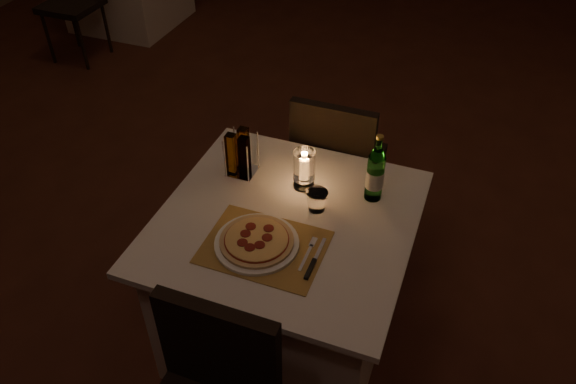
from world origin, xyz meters
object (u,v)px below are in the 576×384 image
(chair_far, at_px, (336,156))
(plate, at_px, (257,243))
(tumbler, at_px, (317,201))
(water_bottle, at_px, (375,174))
(hurricane_candle, at_px, (304,167))
(main_table, at_px, (286,279))
(pizza, at_px, (257,240))

(chair_far, height_order, plate, chair_far)
(tumbler, bearing_deg, water_bottle, 38.22)
(hurricane_candle, bearing_deg, plate, -97.01)
(plate, relative_size, tumbler, 3.62)
(plate, bearing_deg, chair_far, 86.80)
(main_table, xyz_separation_m, pizza, (-0.05, -0.18, 0.39))
(water_bottle, bearing_deg, plate, -128.49)
(main_table, height_order, hurricane_candle, hurricane_candle)
(plate, relative_size, water_bottle, 1.04)
(main_table, bearing_deg, hurricane_candle, 90.43)
(hurricane_candle, bearing_deg, chair_far, 89.82)
(main_table, height_order, plate, plate)
(chair_far, height_order, water_bottle, water_bottle)
(pizza, relative_size, hurricane_candle, 1.58)
(chair_far, distance_m, pizza, 0.92)
(main_table, xyz_separation_m, water_bottle, (0.29, 0.25, 0.49))
(water_bottle, distance_m, hurricane_candle, 0.29)
(plate, bearing_deg, hurricane_candle, 82.99)
(tumbler, distance_m, hurricane_candle, 0.17)
(pizza, bearing_deg, tumbler, 61.99)
(main_table, height_order, water_bottle, water_bottle)
(tumbler, relative_size, hurricane_candle, 0.50)
(chair_far, distance_m, tumbler, 0.67)
(hurricane_candle, bearing_deg, pizza, -97.05)
(tumbler, xyz_separation_m, hurricane_candle, (-0.10, 0.12, 0.06))
(plate, height_order, hurricane_candle, hurricane_candle)
(plate, bearing_deg, pizza, 165.35)
(chair_far, relative_size, water_bottle, 2.94)
(main_table, bearing_deg, plate, -105.52)
(water_bottle, bearing_deg, hurricane_candle, -173.51)
(chair_far, bearing_deg, main_table, -90.00)
(plate, bearing_deg, main_table, 74.48)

